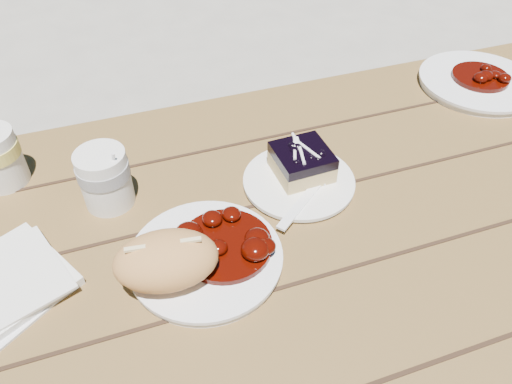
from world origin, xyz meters
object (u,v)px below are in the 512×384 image
object	(u,v)px
dessert_plate	(299,182)
blueberry_cake	(302,162)
picnic_table	(242,314)
main_plate	(206,259)
bread_roll	(166,260)
coffee_cup	(105,179)
second_plate	(478,83)

from	to	relation	value
dessert_plate	blueberry_cake	world-z (taller)	blueberry_cake
picnic_table	main_plate	size ratio (longest dim) A/B	9.52
picnic_table	bread_roll	size ratio (longest dim) A/B	14.65
bread_roll	coffee_cup	size ratio (longest dim) A/B	1.42
picnic_table	blueberry_cake	distance (m)	0.27
bread_roll	coffee_cup	bearing A→B (deg)	106.27
coffee_cup	blueberry_cake	bearing A→B (deg)	-8.61
dessert_plate	bread_roll	bearing A→B (deg)	-151.89
blueberry_cake	second_plate	bearing A→B (deg)	15.35
main_plate	bread_roll	bearing A→B (deg)	-160.02
picnic_table	second_plate	xyz separation A→B (m)	(0.61, 0.27, 0.17)
bread_roll	blueberry_cake	distance (m)	0.29
bread_roll	blueberry_cake	world-z (taller)	bread_roll
main_plate	dessert_plate	distance (m)	0.22
picnic_table	main_plate	distance (m)	0.18
bread_roll	coffee_cup	xyz separation A→B (m)	(-0.06, 0.19, -0.00)
blueberry_cake	coffee_cup	size ratio (longest dim) A/B	0.94
picnic_table	main_plate	world-z (taller)	main_plate
coffee_cup	second_plate	xyz separation A→B (m)	(0.77, 0.10, -0.04)
main_plate	second_plate	size ratio (longest dim) A/B	0.88
coffee_cup	bread_roll	bearing A→B (deg)	-73.73
blueberry_cake	second_plate	world-z (taller)	blueberry_cake
picnic_table	blueberry_cake	size ratio (longest dim) A/B	22.24
bread_roll	dessert_plate	xyz separation A→B (m)	(0.24, 0.13, -0.05)
picnic_table	blueberry_cake	bearing A→B (deg)	39.32
picnic_table	second_plate	world-z (taller)	second_plate
blueberry_cake	second_plate	xyz separation A→B (m)	(0.46, 0.15, -0.03)
picnic_table	bread_roll	world-z (taller)	bread_roll
picnic_table	dessert_plate	world-z (taller)	dessert_plate
coffee_cup	second_plate	bearing A→B (deg)	7.33
blueberry_cake	dessert_plate	bearing A→B (deg)	-125.78
main_plate	picnic_table	bearing A→B (deg)	5.43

